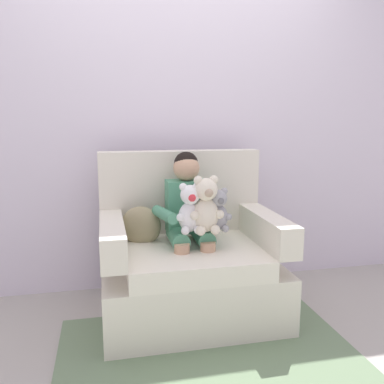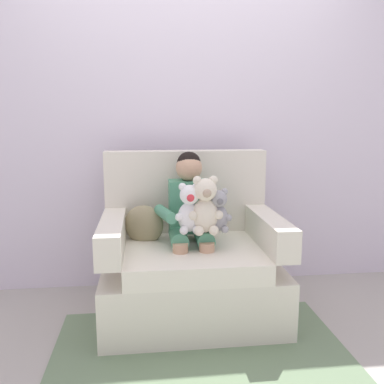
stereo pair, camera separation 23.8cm
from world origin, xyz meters
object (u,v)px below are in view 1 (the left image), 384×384
Objects in this scene: seated_child at (188,210)px; plush_cream at (206,206)px; armchair at (189,264)px; throw_pillow at (141,226)px; plush_grey at (218,211)px; plush_white at (190,210)px.

seated_child is 0.20m from plush_cream.
seated_child is (-0.00, 0.02, 0.35)m from armchair.
throw_pillow is (-0.29, 0.09, -0.11)m from seated_child.
plush_grey is 1.03× the size of throw_pillow.
plush_white is at bearing 158.79° from plush_grey.
plush_cream is at bearing -6.33° from plush_white.
seated_child is at bearing 132.37° from plush_cream.
armchair reaches higher than throw_pillow.
seated_child is 0.15m from plush_white.
seated_child is at bearing 116.28° from plush_grey.
plush_white reaches higher than throw_pillow.
plush_grey is (0.15, -0.13, 0.38)m from armchair.
seated_child reaches higher than armchair.
armchair reaches higher than plush_grey.
plush_grey is at bearing 8.35° from plush_white.
seated_child reaches higher than plush_white.
armchair is 3.19× the size of plush_cream.
armchair is 0.43m from plush_grey.
seated_child is 0.33m from throw_pillow.
seated_child is at bearing 96.43° from armchair.
plush_grey reaches higher than throw_pillow.
plush_cream is 1.14× the size of plush_white.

